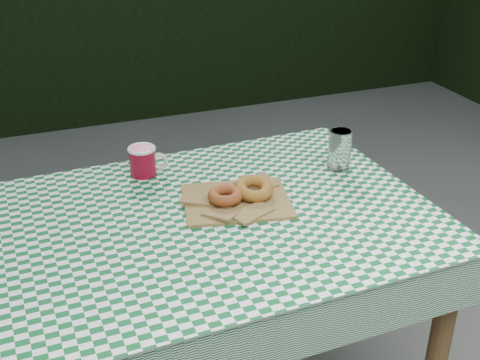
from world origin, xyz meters
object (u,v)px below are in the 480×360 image
object	(u,v)px
drinking_glass	(340,150)
coffee_mug	(143,161)
table	(200,330)
paper_bag	(237,200)

from	to	relation	value
drinking_glass	coffee_mug	bearing A→B (deg)	163.21
table	drinking_glass	bearing A→B (deg)	13.45
table	coffee_mug	xyz separation A→B (m)	(-0.07, 0.32, 0.43)
coffee_mug	table	bearing A→B (deg)	-56.55
coffee_mug	drinking_glass	distance (m)	0.61
coffee_mug	drinking_glass	xyz separation A→B (m)	(0.58, -0.17, 0.02)
table	paper_bag	bearing A→B (deg)	17.77
table	coffee_mug	world-z (taller)	coffee_mug
coffee_mug	drinking_glass	world-z (taller)	drinking_glass
paper_bag	coffee_mug	bearing A→B (deg)	127.58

